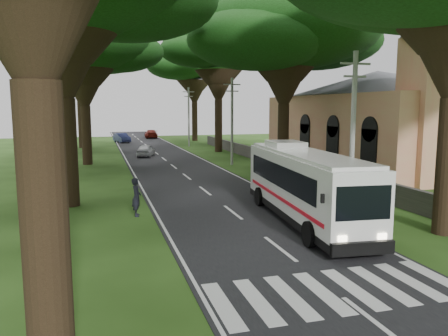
{
  "coord_description": "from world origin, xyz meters",
  "views": [
    {
      "loc": [
        -6.45,
        -12.73,
        5.33
      ],
      "look_at": [
        -0.22,
        8.86,
        2.2
      ],
      "focal_mm": 35.0,
      "sensor_mm": 36.0,
      "label": 1
    }
  ],
  "objects_px": {
    "pole_near": "(353,131)",
    "distant_car_a": "(146,150)",
    "pole_far": "(189,116)",
    "pedestrian": "(136,197)",
    "coach_bus": "(304,184)",
    "distant_car_c": "(151,134)",
    "distant_car_b": "(122,138)",
    "pole_mid": "(232,120)",
    "church": "(377,112)"
  },
  "relations": [
    {
      "from": "pole_far",
      "to": "pedestrian",
      "type": "bearing_deg",
      "value": -105.38
    },
    {
      "from": "pedestrian",
      "to": "pole_mid",
      "type": "bearing_deg",
      "value": -25.82
    },
    {
      "from": "distant_car_b",
      "to": "pedestrian",
      "type": "distance_m",
      "value": 46.76
    },
    {
      "from": "church",
      "to": "pole_mid",
      "type": "bearing_deg",
      "value": 160.19
    },
    {
      "from": "church",
      "to": "distant_car_b",
      "type": "distance_m",
      "value": 40.0
    },
    {
      "from": "pole_near",
      "to": "distant_car_a",
      "type": "xyz_separation_m",
      "value": [
        -7.01,
        29.1,
        -3.49
      ]
    },
    {
      "from": "distant_car_c",
      "to": "pedestrian",
      "type": "bearing_deg",
      "value": 84.93
    },
    {
      "from": "pedestrian",
      "to": "distant_car_b",
      "type": "bearing_deg",
      "value": 2.68
    },
    {
      "from": "pole_near",
      "to": "distant_car_c",
      "type": "distance_m",
      "value": 58.09
    },
    {
      "from": "coach_bus",
      "to": "distant_car_c",
      "type": "relative_size",
      "value": 2.29
    },
    {
      "from": "church",
      "to": "distant_car_a",
      "type": "xyz_separation_m",
      "value": [
        -19.38,
        13.56,
        -4.22
      ]
    },
    {
      "from": "distant_car_b",
      "to": "pedestrian",
      "type": "relative_size",
      "value": 2.24
    },
    {
      "from": "coach_bus",
      "to": "pedestrian",
      "type": "xyz_separation_m",
      "value": [
        -7.46,
        3.14,
        -0.82
      ]
    },
    {
      "from": "pole_near",
      "to": "pedestrian",
      "type": "bearing_deg",
      "value": 165.3
    },
    {
      "from": "church",
      "to": "pole_near",
      "type": "height_order",
      "value": "church"
    },
    {
      "from": "church",
      "to": "pedestrian",
      "type": "height_order",
      "value": "church"
    },
    {
      "from": "coach_bus",
      "to": "distant_car_a",
      "type": "xyz_separation_m",
      "value": [
        -4.22,
        29.55,
        -1.09
      ]
    },
    {
      "from": "church",
      "to": "distant_car_b",
      "type": "height_order",
      "value": "church"
    },
    {
      "from": "pole_far",
      "to": "church",
      "type": "bearing_deg",
      "value": -63.18
    },
    {
      "from": "pole_far",
      "to": "coach_bus",
      "type": "xyz_separation_m",
      "value": [
        -2.79,
        -40.45,
        -2.41
      ]
    },
    {
      "from": "pole_near",
      "to": "pole_mid",
      "type": "height_order",
      "value": "same"
    },
    {
      "from": "distant_car_c",
      "to": "coach_bus",
      "type": "bearing_deg",
      "value": 92.62
    },
    {
      "from": "church",
      "to": "distant_car_c",
      "type": "distance_m",
      "value": 45.28
    },
    {
      "from": "pole_mid",
      "to": "coach_bus",
      "type": "xyz_separation_m",
      "value": [
        -2.79,
        -20.45,
        -2.41
      ]
    },
    {
      "from": "pole_far",
      "to": "pole_near",
      "type": "bearing_deg",
      "value": -90.0
    },
    {
      "from": "distant_car_a",
      "to": "pedestrian",
      "type": "bearing_deg",
      "value": 99.68
    },
    {
      "from": "pole_near",
      "to": "pole_far",
      "type": "height_order",
      "value": "same"
    },
    {
      "from": "pole_near",
      "to": "distant_car_a",
      "type": "height_order",
      "value": "pole_near"
    },
    {
      "from": "coach_bus",
      "to": "distant_car_a",
      "type": "distance_m",
      "value": 29.87
    },
    {
      "from": "church",
      "to": "distant_car_b",
      "type": "xyz_separation_m",
      "value": [
        -20.86,
        33.87,
        -4.18
      ]
    },
    {
      "from": "pole_near",
      "to": "pole_far",
      "type": "relative_size",
      "value": 1.0
    },
    {
      "from": "distant_car_c",
      "to": "pole_far",
      "type": "bearing_deg",
      "value": 102.12
    },
    {
      "from": "coach_bus",
      "to": "distant_car_b",
      "type": "bearing_deg",
      "value": 101.93
    },
    {
      "from": "coach_bus",
      "to": "pedestrian",
      "type": "bearing_deg",
      "value": 162.57
    },
    {
      "from": "distant_car_a",
      "to": "coach_bus",
      "type": "bearing_deg",
      "value": 114.81
    },
    {
      "from": "distant_car_a",
      "to": "distant_car_c",
      "type": "xyz_separation_m",
      "value": [
        3.92,
        28.8,
        0.06
      ]
    },
    {
      "from": "pole_mid",
      "to": "pole_far",
      "type": "height_order",
      "value": "same"
    },
    {
      "from": "pole_near",
      "to": "distant_car_a",
      "type": "relative_size",
      "value": 2.08
    },
    {
      "from": "pole_far",
      "to": "coach_bus",
      "type": "bearing_deg",
      "value": -93.95
    },
    {
      "from": "coach_bus",
      "to": "distant_car_c",
      "type": "xyz_separation_m",
      "value": [
        -0.29,
        58.35,
        -1.03
      ]
    },
    {
      "from": "coach_bus",
      "to": "pole_near",
      "type": "bearing_deg",
      "value": 14.59
    },
    {
      "from": "coach_bus",
      "to": "pedestrian",
      "type": "relative_size",
      "value": 5.97
    },
    {
      "from": "pedestrian",
      "to": "pole_far",
      "type": "bearing_deg",
      "value": -10.54
    },
    {
      "from": "distant_car_a",
      "to": "pole_far",
      "type": "bearing_deg",
      "value": -106.07
    },
    {
      "from": "pole_mid",
      "to": "distant_car_c",
      "type": "distance_m",
      "value": 38.18
    },
    {
      "from": "pole_mid",
      "to": "pedestrian",
      "type": "xyz_separation_m",
      "value": [
        -10.26,
        -17.31,
        -3.23
      ]
    },
    {
      "from": "distant_car_b",
      "to": "distant_car_c",
      "type": "height_order",
      "value": "distant_car_c"
    },
    {
      "from": "pole_mid",
      "to": "pedestrian",
      "type": "bearing_deg",
      "value": -120.66
    },
    {
      "from": "coach_bus",
      "to": "distant_car_a",
      "type": "relative_size",
      "value": 2.95
    },
    {
      "from": "pole_near",
      "to": "coach_bus",
      "type": "relative_size",
      "value": 0.7
    }
  ]
}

